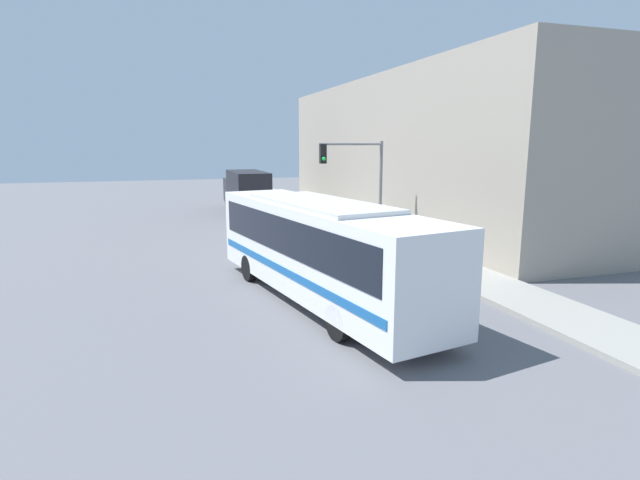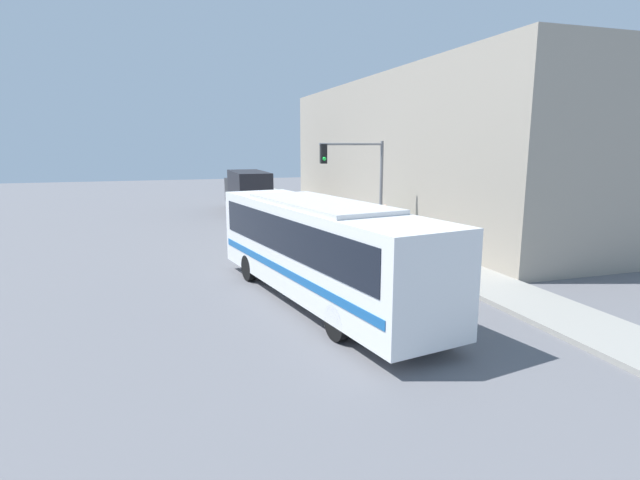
% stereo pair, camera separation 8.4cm
% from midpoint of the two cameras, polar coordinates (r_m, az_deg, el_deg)
% --- Properties ---
extents(ground_plane, '(120.00, 120.00, 0.00)m').
position_cam_midpoint_polar(ground_plane, '(15.11, 3.09, -8.26)').
color(ground_plane, slate).
extents(sidewalk, '(2.45, 70.00, 0.15)m').
position_cam_midpoint_polar(sidewalk, '(35.38, 0.08, 2.98)').
color(sidewalk, gray).
rests_on(sidewalk, ground_plane).
extents(building_facade, '(6.00, 29.06, 8.89)m').
position_cam_midpoint_polar(building_facade, '(32.56, 9.79, 9.85)').
color(building_facade, '#9E9384').
rests_on(building_facade, ground_plane).
extents(city_bus, '(4.39, 11.37, 3.24)m').
position_cam_midpoint_polar(city_bus, '(15.61, -0.23, -0.52)').
color(city_bus, white).
rests_on(city_bus, ground_plane).
extents(delivery_truck, '(2.25, 8.37, 3.05)m').
position_cam_midpoint_polar(delivery_truck, '(36.94, -8.55, 5.67)').
color(delivery_truck, black).
rests_on(delivery_truck, ground_plane).
extents(fire_hydrant, '(0.26, 0.35, 0.71)m').
position_cam_midpoint_polar(fire_hydrant, '(21.63, 10.78, -1.16)').
color(fire_hydrant, gold).
rests_on(fire_hydrant, sidewalk).
extents(traffic_light_pole, '(3.28, 0.35, 4.95)m').
position_cam_midpoint_polar(traffic_light_pole, '(24.36, 4.38, 7.63)').
color(traffic_light_pole, slate).
rests_on(traffic_light_pole, sidewalk).
extents(parking_meter, '(0.14, 0.14, 1.40)m').
position_cam_midpoint_polar(parking_meter, '(24.28, 7.25, 1.68)').
color(parking_meter, slate).
rests_on(parking_meter, sidewalk).
extents(pedestrian_near_corner, '(0.34, 0.34, 1.82)m').
position_cam_midpoint_polar(pedestrian_near_corner, '(25.44, 7.25, 2.08)').
color(pedestrian_near_corner, '#47382D').
rests_on(pedestrian_near_corner, sidewalk).
extents(pedestrian_mid_block, '(0.34, 0.34, 1.61)m').
position_cam_midpoint_polar(pedestrian_mid_block, '(26.86, 6.54, 2.30)').
color(pedestrian_mid_block, '#47382D').
rests_on(pedestrian_mid_block, sidewalk).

